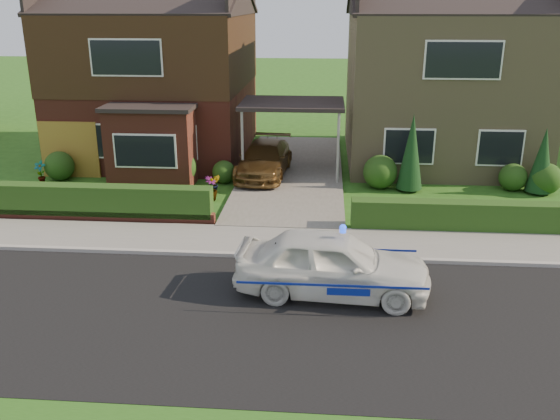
# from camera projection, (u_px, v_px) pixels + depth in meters

# --- Properties ---
(ground) EXTENTS (120.00, 120.00, 0.00)m
(ground) POSITION_uv_depth(u_px,v_px,m) (261.00, 318.00, 12.42)
(ground) COLOR #255316
(ground) RESTS_ON ground
(road) EXTENTS (60.00, 6.00, 0.02)m
(road) POSITION_uv_depth(u_px,v_px,m) (261.00, 318.00, 12.42)
(road) COLOR black
(road) RESTS_ON ground
(kerb) EXTENTS (60.00, 0.16, 0.12)m
(kerb) POSITION_uv_depth(u_px,v_px,m) (274.00, 256.00, 15.26)
(kerb) COLOR #9E9993
(kerb) RESTS_ON ground
(sidewalk) EXTENTS (60.00, 2.00, 0.10)m
(sidewalk) POSITION_uv_depth(u_px,v_px,m) (277.00, 241.00, 16.25)
(sidewalk) COLOR slate
(sidewalk) RESTS_ON ground
(driveway) EXTENTS (3.80, 12.00, 0.12)m
(driveway) POSITION_uv_depth(u_px,v_px,m) (292.00, 172.00, 22.74)
(driveway) COLOR #666059
(driveway) RESTS_ON ground
(house_left) EXTENTS (7.50, 9.53, 7.25)m
(house_left) POSITION_uv_depth(u_px,v_px,m) (158.00, 64.00, 24.64)
(house_left) COLOR maroon
(house_left) RESTS_ON ground
(house_right) EXTENTS (7.50, 8.06, 7.25)m
(house_right) POSITION_uv_depth(u_px,v_px,m) (440.00, 69.00, 23.92)
(house_right) COLOR #8E7C57
(house_right) RESTS_ON ground
(carport_link) EXTENTS (3.80, 3.00, 2.77)m
(carport_link) POSITION_uv_depth(u_px,v_px,m) (292.00, 105.00, 21.83)
(carport_link) COLOR black
(carport_link) RESTS_ON ground
(garage_door) EXTENTS (2.20, 0.10, 2.10)m
(garage_door) POSITION_uv_depth(u_px,v_px,m) (70.00, 150.00, 22.04)
(garage_door) COLOR brown
(garage_door) RESTS_ON ground
(dwarf_wall) EXTENTS (7.70, 0.25, 0.36)m
(dwarf_wall) POSITION_uv_depth(u_px,v_px,m) (88.00, 216.00, 17.77)
(dwarf_wall) COLOR maroon
(dwarf_wall) RESTS_ON ground
(hedge_left) EXTENTS (7.50, 0.55, 0.90)m
(hedge_left) POSITION_uv_depth(u_px,v_px,m) (91.00, 220.00, 17.97)
(hedge_left) COLOR #143410
(hedge_left) RESTS_ON ground
(hedge_right) EXTENTS (7.50, 0.55, 0.80)m
(hedge_right) POSITION_uv_depth(u_px,v_px,m) (482.00, 232.00, 17.02)
(hedge_right) COLOR #143410
(hedge_right) RESTS_ON ground
(shrub_left_far) EXTENTS (1.08, 1.08, 1.08)m
(shrub_left_far) POSITION_uv_depth(u_px,v_px,m) (59.00, 166.00, 21.79)
(shrub_left_far) COLOR #143410
(shrub_left_far) RESTS_ON ground
(shrub_left_mid) EXTENTS (1.32, 1.32, 1.32)m
(shrub_left_mid) POSITION_uv_depth(u_px,v_px,m) (178.00, 167.00, 21.23)
(shrub_left_mid) COLOR #143410
(shrub_left_mid) RESTS_ON ground
(shrub_left_near) EXTENTS (0.84, 0.84, 0.84)m
(shrub_left_near) POSITION_uv_depth(u_px,v_px,m) (224.00, 172.00, 21.48)
(shrub_left_near) COLOR #143410
(shrub_left_near) RESTS_ON ground
(shrub_right_near) EXTENTS (1.20, 1.20, 1.20)m
(shrub_right_near) POSITION_uv_depth(u_px,v_px,m) (380.00, 172.00, 20.82)
(shrub_right_near) COLOR #143410
(shrub_right_near) RESTS_ON ground
(shrub_right_mid) EXTENTS (0.96, 0.96, 0.96)m
(shrub_right_mid) POSITION_uv_depth(u_px,v_px,m) (513.00, 177.00, 20.61)
(shrub_right_mid) COLOR #143410
(shrub_right_mid) RESTS_ON ground
(shrub_right_far) EXTENTS (1.08, 1.08, 1.08)m
(shrub_right_far) POSITION_uv_depth(u_px,v_px,m) (546.00, 179.00, 20.23)
(shrub_right_far) COLOR #143410
(shrub_right_far) RESTS_ON ground
(conifer_a) EXTENTS (0.90, 0.90, 2.60)m
(conifer_a) POSITION_uv_depth(u_px,v_px,m) (411.00, 154.00, 20.32)
(conifer_a) COLOR black
(conifer_a) RESTS_ON ground
(conifer_b) EXTENTS (0.90, 0.90, 2.20)m
(conifer_b) POSITION_uv_depth(u_px,v_px,m) (542.00, 163.00, 20.06)
(conifer_b) COLOR black
(conifer_b) RESTS_ON ground
(police_car) EXTENTS (3.98, 4.45, 1.64)m
(police_car) POSITION_uv_depth(u_px,v_px,m) (332.00, 264.00, 13.19)
(police_car) COLOR silver
(police_car) RESTS_ON ground
(driveway_car) EXTENTS (2.00, 4.30, 1.22)m
(driveway_car) POSITION_uv_depth(u_px,v_px,m) (264.00, 159.00, 22.00)
(driveway_car) COLOR brown
(driveway_car) RESTS_ON driveway
(potted_plant_a) EXTENTS (0.46, 0.33, 0.83)m
(potted_plant_a) POSITION_uv_depth(u_px,v_px,m) (41.00, 173.00, 21.40)
(potted_plant_a) COLOR gray
(potted_plant_a) RESTS_ON ground
(potted_plant_b) EXTENTS (0.44, 0.40, 0.67)m
(potted_plant_b) POSITION_uv_depth(u_px,v_px,m) (215.00, 185.00, 20.29)
(potted_plant_b) COLOR gray
(potted_plant_b) RESTS_ON ground
(potted_plant_c) EXTENTS (0.57, 0.57, 0.81)m
(potted_plant_c) POSITION_uv_depth(u_px,v_px,m) (210.00, 189.00, 19.56)
(potted_plant_c) COLOR gray
(potted_plant_c) RESTS_ON ground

